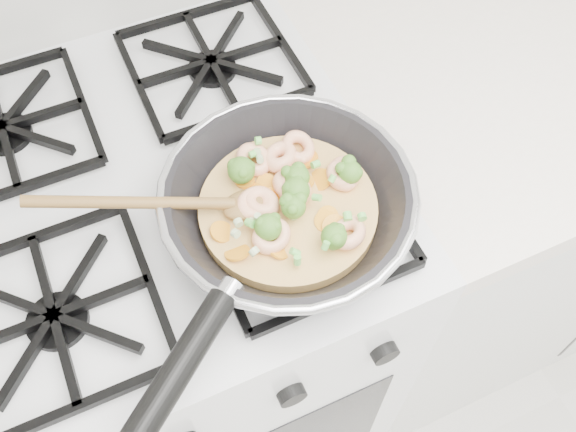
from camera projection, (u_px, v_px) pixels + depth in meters
name	position (u px, v px, depth m)	size (l,w,h in m)	color
stove	(190.00, 317.00, 1.20)	(0.60, 0.60, 0.92)	white
counter_right	(537.00, 178.00, 1.39)	(1.00, 0.60, 0.90)	silver
skillet	(285.00, 206.00, 0.74)	(0.43, 0.36, 0.09)	black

